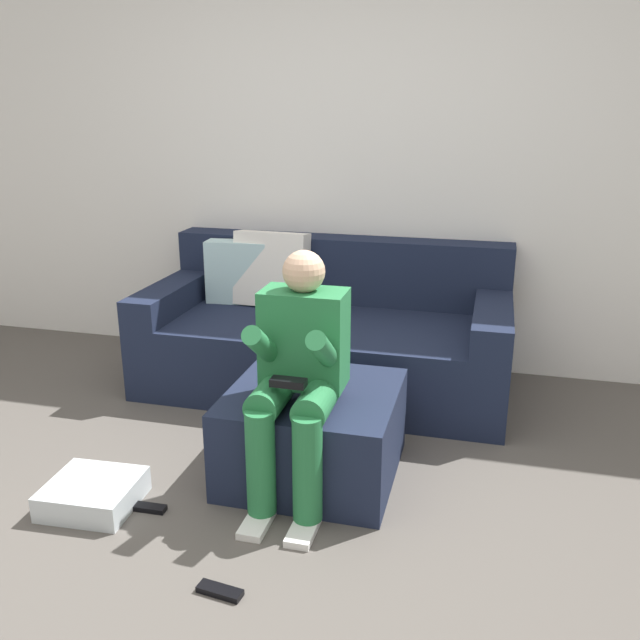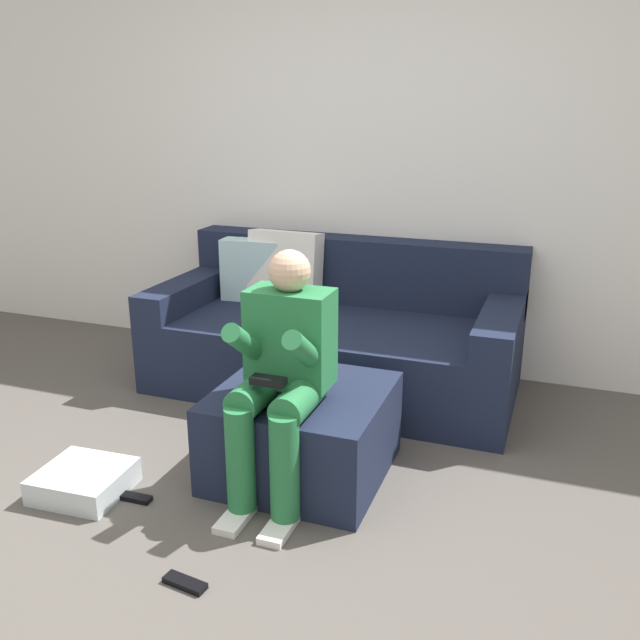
{
  "view_description": "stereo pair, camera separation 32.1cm",
  "coord_description": "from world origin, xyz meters",
  "px_view_note": "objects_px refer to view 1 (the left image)",
  "views": [
    {
      "loc": [
        0.91,
        -1.92,
        1.6
      ],
      "look_at": [
        0.1,
        1.19,
        0.57
      ],
      "focal_mm": 37.83,
      "sensor_mm": 36.0,
      "label": 1
    },
    {
      "loc": [
        1.22,
        -1.82,
        1.6
      ],
      "look_at": [
        0.1,
        1.19,
        0.57
      ],
      "focal_mm": 37.83,
      "sensor_mm": 36.0,
      "label": 2
    }
  ],
  "objects_px": {
    "ottoman": "(313,432)",
    "remote_near_ottoman": "(220,591)",
    "storage_bin": "(93,494)",
    "remote_by_storage_bin": "(145,507)",
    "person_seated": "(297,372)",
    "couch_sectional": "(324,333)"
  },
  "relations": [
    {
      "from": "couch_sectional",
      "to": "ottoman",
      "type": "relative_size",
      "value": 2.82
    },
    {
      "from": "ottoman",
      "to": "remote_by_storage_bin",
      "type": "bearing_deg",
      "value": -141.94
    },
    {
      "from": "ottoman",
      "to": "remote_by_storage_bin",
      "type": "relative_size",
      "value": 4.19
    },
    {
      "from": "remote_near_ottoman",
      "to": "couch_sectional",
      "type": "bearing_deg",
      "value": 100.66
    },
    {
      "from": "remote_by_storage_bin",
      "to": "person_seated",
      "type": "bearing_deg",
      "value": 23.28
    },
    {
      "from": "couch_sectional",
      "to": "person_seated",
      "type": "relative_size",
      "value": 1.98
    },
    {
      "from": "ottoman",
      "to": "remote_by_storage_bin",
      "type": "height_order",
      "value": "ottoman"
    },
    {
      "from": "couch_sectional",
      "to": "storage_bin",
      "type": "relative_size",
      "value": 5.74
    },
    {
      "from": "remote_by_storage_bin",
      "to": "remote_near_ottoman",
      "type": "bearing_deg",
      "value": -40.12
    },
    {
      "from": "couch_sectional",
      "to": "ottoman",
      "type": "bearing_deg",
      "value": -78.45
    },
    {
      "from": "storage_bin",
      "to": "couch_sectional",
      "type": "bearing_deg",
      "value": 68.33
    },
    {
      "from": "couch_sectional",
      "to": "ottoman",
      "type": "height_order",
      "value": "couch_sectional"
    },
    {
      "from": "person_seated",
      "to": "remote_near_ottoman",
      "type": "distance_m",
      "value": 0.87
    },
    {
      "from": "storage_bin",
      "to": "remote_by_storage_bin",
      "type": "distance_m",
      "value": 0.23
    },
    {
      "from": "ottoman",
      "to": "remote_near_ottoman",
      "type": "xyz_separation_m",
      "value": [
        -0.1,
        -0.86,
        -0.19
      ]
    },
    {
      "from": "ottoman",
      "to": "storage_bin",
      "type": "bearing_deg",
      "value": -149.16
    },
    {
      "from": "remote_by_storage_bin",
      "to": "couch_sectional",
      "type": "bearing_deg",
      "value": 73.97
    },
    {
      "from": "storage_bin",
      "to": "remote_near_ottoman",
      "type": "distance_m",
      "value": 0.81
    },
    {
      "from": "couch_sectional",
      "to": "storage_bin",
      "type": "distance_m",
      "value": 1.67
    },
    {
      "from": "couch_sectional",
      "to": "remote_by_storage_bin",
      "type": "xyz_separation_m",
      "value": [
        -0.38,
        -1.51,
        -0.3
      ]
    },
    {
      "from": "person_seated",
      "to": "remote_by_storage_bin",
      "type": "relative_size",
      "value": 5.98
    },
    {
      "from": "couch_sectional",
      "to": "storage_bin",
      "type": "height_order",
      "value": "couch_sectional"
    }
  ]
}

